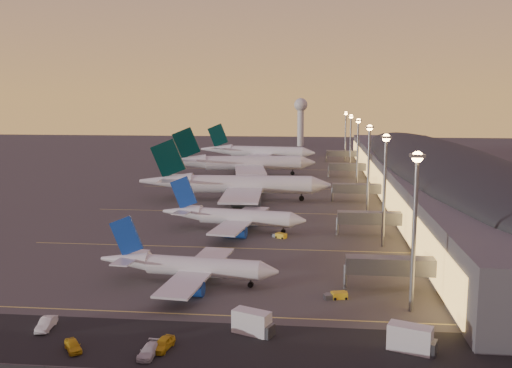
# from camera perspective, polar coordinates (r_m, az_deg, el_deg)

# --- Properties ---
(ground) EXTENTS (700.00, 700.00, 0.00)m
(ground) POSITION_cam_1_polar(r_m,az_deg,el_deg) (135.73, -2.83, -5.83)
(ground) COLOR #3D3B38
(airliner_narrow_south) EXTENTS (34.41, 30.88, 12.28)m
(airliner_narrow_south) POSITION_cam_1_polar(r_m,az_deg,el_deg) (106.93, -6.84, -8.19)
(airliner_narrow_south) COLOR silver
(airliner_narrow_south) RESTS_ON ground
(airliner_narrow_north) EXTENTS (38.36, 34.58, 13.70)m
(airliner_narrow_north) POSITION_cam_1_polar(r_m,az_deg,el_deg) (146.41, -2.34, -3.31)
(airliner_narrow_north) COLOR silver
(airliner_narrow_north) RESTS_ON ground
(airliner_wide_near) EXTENTS (63.64, 57.93, 20.38)m
(airliner_wide_near) POSITION_cam_1_polar(r_m,az_deg,el_deg) (188.29, -2.13, -0.05)
(airliner_wide_near) COLOR silver
(airliner_wide_near) RESTS_ON ground
(airliner_wide_mid) EXTENTS (65.81, 60.60, 21.09)m
(airliner_wide_mid) POSITION_cam_1_polar(r_m,az_deg,el_deg) (245.68, -1.61, 2.09)
(airliner_wide_mid) COLOR silver
(airliner_wide_mid) RESTS_ON ground
(airliner_wide_far) EXTENTS (61.46, 56.46, 19.67)m
(airliner_wide_far) POSITION_cam_1_polar(r_m,az_deg,el_deg) (298.93, 0.11, 3.24)
(airliner_wide_far) COLOR silver
(airliner_wide_far) RESTS_ON ground
(terminal_building) EXTENTS (56.35, 255.00, 17.46)m
(terminal_building) POSITION_cam_1_polar(r_m,az_deg,el_deg) (207.99, 17.46, 1.38)
(terminal_building) COLOR #505055
(terminal_building) RESTS_ON ground
(light_masts) EXTENTS (2.20, 217.20, 25.90)m
(light_masts) POSITION_cam_1_polar(r_m,az_deg,el_deg) (196.07, 10.57, 3.79)
(light_masts) COLOR gray
(light_masts) RESTS_ON ground
(radar_tower) EXTENTS (9.00, 9.00, 32.50)m
(radar_tower) POSITION_cam_1_polar(r_m,az_deg,el_deg) (390.05, 4.49, 7.01)
(radar_tower) COLOR silver
(radar_tower) RESTS_ON ground
(service_lane) EXTENTS (260.00, 16.00, 0.01)m
(service_lane) POSITION_cam_1_polar(r_m,az_deg,el_deg) (83.85, -8.90, -15.49)
(service_lane) COLOR black
(service_lane) RESTS_ON ground
(lane_markings) EXTENTS (90.00, 180.36, 0.00)m
(lane_markings) POSITION_cam_1_polar(r_m,az_deg,el_deg) (174.35, -0.83, -2.51)
(lane_markings) COLOR #D8C659
(lane_markings) RESTS_ON ground
(baggage_tug_a) EXTENTS (3.78, 1.82, 1.10)m
(baggage_tug_a) POSITION_cam_1_polar(r_m,az_deg,el_deg) (100.42, 8.17, -10.97)
(baggage_tug_a) COLOR gold
(baggage_tug_a) RESTS_ON ground
(baggage_tug_b) EXTENTS (4.09, 2.58, 1.14)m
(baggage_tug_b) POSITION_cam_1_polar(r_m,az_deg,el_deg) (100.22, 8.02, -11.00)
(baggage_tug_b) COLOR gold
(baggage_tug_b) RESTS_ON ground
(baggage_tug_c) EXTENTS (4.07, 3.40, 1.16)m
(baggage_tug_c) POSITION_cam_1_polar(r_m,az_deg,el_deg) (139.77, 2.36, -5.17)
(baggage_tug_c) COLOR gold
(baggage_tug_c) RESTS_ON ground
(catering_truck_a) EXTENTS (6.51, 4.52, 3.42)m
(catering_truck_a) POSITION_cam_1_polar(r_m,az_deg,el_deg) (85.36, -0.24, -13.75)
(catering_truck_a) COLOR silver
(catering_truck_a) RESTS_ON ground
(catering_truck_b) EXTENTS (6.86, 4.55, 3.60)m
(catering_truck_b) POSITION_cam_1_polar(r_m,az_deg,el_deg) (82.82, 15.38, -14.76)
(catering_truck_b) COLOR silver
(catering_truck_b) RESTS_ON ground
(service_van_a) EXTENTS (2.23, 5.21, 1.67)m
(service_van_a) POSITION_cam_1_polar(r_m,az_deg,el_deg) (92.58, -20.23, -12.98)
(service_van_a) COLOR silver
(service_van_a) RESTS_ON ground
(service_van_b) EXTENTS (3.98, 4.58, 1.49)m
(service_van_b) POSITION_cam_1_polar(r_m,az_deg,el_deg) (84.31, -17.83, -15.13)
(service_van_b) COLOR gold
(service_van_b) RESTS_ON ground
(service_van_c) EXTENTS (2.38, 5.19, 1.47)m
(service_van_c) POSITION_cam_1_polar(r_m,az_deg,el_deg) (80.43, -10.66, -16.06)
(service_van_c) COLOR silver
(service_van_c) RESTS_ON ground
(service_van_d) EXTENTS (2.76, 5.08, 1.64)m
(service_van_d) POSITION_cam_1_polar(r_m,az_deg,el_deg) (81.90, -9.27, -15.48)
(service_van_d) COLOR gold
(service_van_d) RESTS_ON ground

